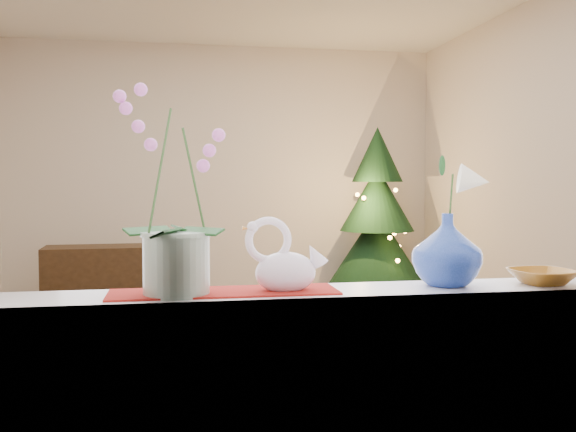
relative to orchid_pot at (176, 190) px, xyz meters
name	(u,v)px	position (x,y,z in m)	size (l,w,h in m)	color
ground	(254,365)	(0.52, 2.38, -1.24)	(5.00, 5.00, 0.00)	#392117
wall_back	(224,174)	(0.52, 4.88, 0.11)	(4.50, 0.10, 2.70)	beige
wall_front	(356,152)	(0.52, -0.12, 0.11)	(4.50, 0.10, 2.70)	beige
wall_right	(555,170)	(2.77, 2.38, 0.11)	(0.10, 5.00, 2.70)	beige
windowsill	(344,296)	(0.52, 0.01, -0.34)	(2.20, 0.26, 0.04)	white
window_frame	(354,33)	(0.52, -0.09, 0.46)	(2.22, 0.06, 1.60)	white
runner	(224,292)	(0.14, 0.01, -0.31)	(0.70, 0.20, 0.01)	maroon
orchid_pot	(176,190)	(0.00, 0.00, 0.00)	(0.22, 0.22, 0.63)	beige
swan	(286,256)	(0.33, 0.00, -0.21)	(0.26, 0.12, 0.22)	white
blue_vase	(447,244)	(0.88, 0.02, -0.18)	(0.26, 0.26, 0.27)	navy
lily	(448,171)	(0.88, 0.02, 0.06)	(0.15, 0.09, 0.21)	white
paperweight	(448,276)	(0.87, 0.00, -0.28)	(0.07, 0.07, 0.07)	silver
amber_dish	(542,278)	(1.20, -0.01, -0.29)	(0.17, 0.17, 0.04)	#8B5617
xmas_tree	(377,217)	(2.04, 4.33, -0.33)	(1.00, 1.00, 1.82)	black
side_table	(96,284)	(-0.71, 4.03, -0.89)	(0.91, 0.46, 0.68)	black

